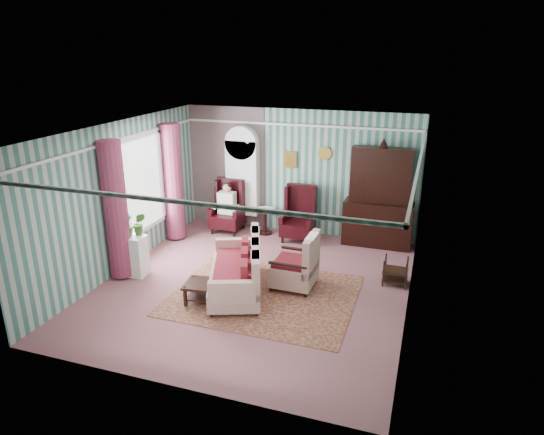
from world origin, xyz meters
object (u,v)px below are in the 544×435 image
(dresser_hutch, at_px, (380,194))
(floral_armchair, at_px, (294,262))
(seated_woman, at_px, (227,208))
(sofa, at_px, (235,263))
(wingback_right, at_px, (298,214))
(coffee_table, at_px, (213,294))
(round_side_table, at_px, (265,221))
(plant_stand, at_px, (132,255))
(nest_table, at_px, (395,271))
(bookcase, at_px, (243,183))
(wingback_left, at_px, (227,207))

(dresser_hutch, height_order, floral_armchair, dresser_hutch)
(seated_woman, distance_m, sofa, 3.08)
(wingback_right, relative_size, coffee_table, 1.28)
(round_side_table, xyz_separation_m, floral_armchair, (1.40, -2.40, 0.20))
(plant_stand, bearing_deg, nest_table, 13.84)
(round_side_table, height_order, sofa, sofa)
(bookcase, xyz_separation_m, coffee_table, (0.91, -3.68, -0.94))
(round_side_table, bearing_deg, coffee_table, -85.69)
(round_side_table, relative_size, coffee_table, 0.62)
(round_side_table, height_order, nest_table, round_side_table)
(dresser_hutch, xyz_separation_m, coffee_table, (-2.34, -3.56, -1.00))
(bookcase, relative_size, sofa, 1.13)
(dresser_hutch, distance_m, sofa, 3.77)
(wingback_left, bearing_deg, dresser_hutch, 4.41)
(seated_woman, relative_size, nest_table, 2.19)
(wingback_right, height_order, nest_table, wingback_right)
(wingback_left, xyz_separation_m, nest_table, (4.07, -1.55, -0.35))
(sofa, bearing_deg, wingback_right, -28.94)
(sofa, xyz_separation_m, coffee_table, (-0.20, -0.53, -0.38))
(dresser_hutch, height_order, nest_table, dresser_hutch)
(round_side_table, height_order, coffee_table, round_side_table)
(nest_table, bearing_deg, seated_woman, 159.15)
(bookcase, distance_m, wingback_left, 0.68)
(dresser_hutch, relative_size, nest_table, 4.37)
(nest_table, xyz_separation_m, coffee_table, (-2.91, -1.74, -0.09))
(seated_woman, bearing_deg, wingback_right, 0.00)
(round_side_table, xyz_separation_m, coffee_table, (0.26, -3.44, -0.12))
(seated_woman, height_order, plant_stand, seated_woman)
(bookcase, height_order, plant_stand, bookcase)
(seated_woman, height_order, round_side_table, seated_woman)
(dresser_hutch, bearing_deg, plant_stand, -144.92)
(wingback_left, bearing_deg, floral_armchair, -44.37)
(bookcase, height_order, round_side_table, bookcase)
(sofa, distance_m, floral_armchair, 1.08)
(nest_table, height_order, coffee_table, nest_table)
(bookcase, xyz_separation_m, floral_armchair, (2.05, -2.64, -0.62))
(dresser_hutch, bearing_deg, sofa, -125.27)
(dresser_hutch, distance_m, seated_woman, 3.56)
(wingback_left, xyz_separation_m, wingback_right, (1.75, 0.00, 0.00))
(nest_table, height_order, sofa, sofa)
(round_side_table, distance_m, sofa, 2.96)
(bookcase, distance_m, coffee_table, 3.90)
(wingback_right, relative_size, round_side_table, 2.08)
(floral_armchair, bearing_deg, nest_table, -67.47)
(round_side_table, distance_m, plant_stand, 3.36)
(bookcase, bearing_deg, floral_armchair, -52.17)
(dresser_hutch, relative_size, plant_stand, 2.95)
(seated_woman, bearing_deg, sofa, -63.89)
(coffee_table, bearing_deg, dresser_hutch, 56.67)
(nest_table, bearing_deg, plant_stand, -166.16)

